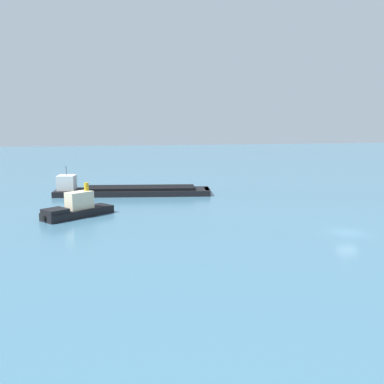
% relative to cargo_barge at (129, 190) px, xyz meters
% --- Properties ---
extents(ground_plane, '(400.00, 400.00, 0.00)m').
position_rel_cargo_barge_xyz_m(ground_plane, '(26.40, -34.70, -0.90)').
color(ground_plane, teal).
extents(cargo_barge, '(30.19, 9.99, 5.68)m').
position_rel_cargo_barge_xyz_m(cargo_barge, '(0.00, 0.00, 0.00)').
color(cargo_barge, black).
rests_on(cargo_barge, ground).
extents(tugboat, '(10.69, 9.29, 4.96)m').
position_rel_cargo_barge_xyz_m(tugboat, '(-8.53, -18.49, 0.36)').
color(tugboat, black).
rests_on(tugboat, ground).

